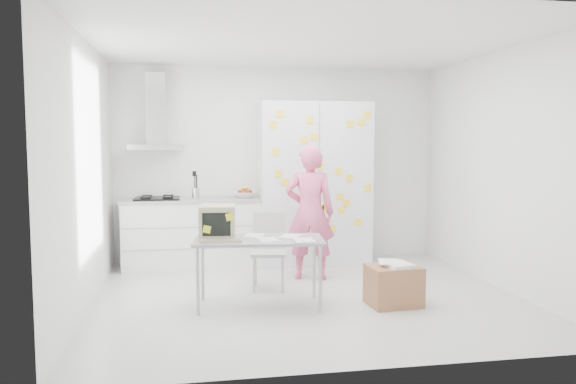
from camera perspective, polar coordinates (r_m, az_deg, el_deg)
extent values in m
cube|color=silver|center=(6.18, 1.91, -10.65)|extent=(4.50, 4.00, 0.02)
cube|color=white|center=(7.92, -1.07, 2.80)|extent=(4.50, 0.02, 2.70)
cube|color=white|center=(5.91, -19.92, 1.72)|extent=(0.02, 4.00, 2.70)
cube|color=white|center=(6.79, 20.87, 2.09)|extent=(0.02, 4.00, 2.70)
cube|color=white|center=(6.04, 1.99, 14.95)|extent=(4.50, 4.00, 0.02)
cube|color=white|center=(7.62, -9.67, -4.25)|extent=(1.80, 0.60, 0.88)
cube|color=gray|center=(7.29, -9.67, -3.55)|extent=(1.76, 0.01, 0.01)
cube|color=gray|center=(7.34, -9.64, -5.71)|extent=(1.76, 0.01, 0.01)
cube|color=#9E9E99|center=(7.56, -9.73, -0.81)|extent=(1.84, 0.63, 0.04)
cube|color=black|center=(7.56, -13.14, -0.67)|extent=(0.58, 0.50, 0.03)
cylinder|color=black|center=(7.45, -14.27, -0.55)|extent=(0.14, 0.14, 0.02)
cylinder|color=black|center=(7.44, -12.12, -0.51)|extent=(0.14, 0.14, 0.02)
cylinder|color=black|center=(7.69, -14.14, -0.37)|extent=(0.14, 0.14, 0.02)
cylinder|color=black|center=(7.67, -12.05, -0.34)|extent=(0.14, 0.14, 0.02)
cylinder|color=silver|center=(7.55, -9.36, -0.12)|extent=(0.10, 0.10, 0.14)
cylinder|color=black|center=(7.55, -9.48, 0.64)|extent=(0.01, 0.01, 0.30)
cylinder|color=black|center=(7.53, -9.23, 0.63)|extent=(0.01, 0.01, 0.30)
cylinder|color=black|center=(7.56, -9.33, 0.65)|extent=(0.01, 0.01, 0.30)
cube|color=black|center=(7.54, -9.50, 1.85)|extent=(0.05, 0.01, 0.07)
imported|color=white|center=(7.59, -4.44, -0.28)|extent=(0.31, 0.31, 0.08)
sphere|color=#B2140F|center=(7.60, -4.91, -0.08)|extent=(0.08, 0.08, 0.08)
sphere|color=#B2140F|center=(7.54, -4.18, -0.11)|extent=(0.08, 0.08, 0.08)
sphere|color=#B2140F|center=(7.63, -3.95, -0.05)|extent=(0.08, 0.08, 0.08)
cylinder|color=yellow|center=(7.60, -4.61, 0.27)|extent=(0.09, 0.17, 0.10)
cylinder|color=yellow|center=(7.60, -4.42, 0.27)|extent=(0.04, 0.17, 0.10)
cylinder|color=yellow|center=(7.60, -4.23, 0.27)|extent=(0.08, 0.17, 0.10)
cube|color=silver|center=(7.58, -13.22, 4.45)|extent=(0.70, 0.48, 0.07)
cube|color=silver|center=(7.71, -13.25, 8.18)|extent=(0.26, 0.24, 0.95)
cube|color=silver|center=(7.70, 2.63, 0.86)|extent=(1.50, 0.65, 2.20)
cube|color=slate|center=(7.38, 3.19, 0.68)|extent=(0.01, 0.01, 2.16)
cube|color=silver|center=(7.36, 2.75, 0.67)|extent=(0.02, 0.02, 0.30)
cube|color=silver|center=(7.38, 3.66, 0.68)|extent=(0.02, 0.02, 0.30)
cube|color=yellow|center=(7.47, 6.33, 6.88)|extent=(0.10, 0.00, 0.10)
cube|color=yellow|center=(7.51, 7.43, 7.04)|extent=(0.12, 0.00, 0.12)
cube|color=yellow|center=(7.56, 8.12, 0.38)|extent=(0.12, 0.00, 0.12)
cube|color=yellow|center=(7.32, 1.42, 1.53)|extent=(0.10, 0.00, 0.10)
cube|color=yellow|center=(7.37, 3.29, 2.65)|extent=(0.12, 0.00, 0.12)
cube|color=yellow|center=(7.50, 5.97, -1.14)|extent=(0.12, 0.00, 0.12)
cube|color=yellow|center=(7.36, 1.69, -1.14)|extent=(0.10, 0.00, 0.10)
cube|color=yellow|center=(7.33, 2.23, 7.31)|extent=(0.12, 0.00, 0.12)
cube|color=yellow|center=(7.43, 3.87, -1.55)|extent=(0.12, 0.00, 0.12)
cube|color=yellow|center=(7.48, 6.25, 1.41)|extent=(0.12, 0.00, 0.12)
cube|color=yellow|center=(7.46, 5.34, -0.52)|extent=(0.10, 0.00, 0.10)
cube|color=yellow|center=(7.31, 1.59, 5.26)|extent=(0.12, 0.00, 0.12)
cube|color=yellow|center=(7.28, -0.34, 1.01)|extent=(0.10, 0.00, 0.10)
cube|color=yellow|center=(7.26, -1.03, 1.88)|extent=(0.10, 0.00, 0.10)
cube|color=yellow|center=(7.24, -1.52, 6.83)|extent=(0.11, 0.00, 0.11)
cube|color=yellow|center=(7.42, 2.65, -3.28)|extent=(0.10, 0.00, 0.10)
cube|color=yellow|center=(7.33, 1.68, 1.58)|extent=(0.11, 0.00, 0.11)
cube|color=yellow|center=(7.57, 7.13, -3.09)|extent=(0.11, 0.00, 0.11)
cube|color=yellow|center=(7.54, 8.04, 7.77)|extent=(0.10, 0.00, 0.10)
cube|color=yellow|center=(7.32, 1.94, 3.98)|extent=(0.10, 0.00, 0.10)
cube|color=yellow|center=(7.31, 1.04, 1.13)|extent=(0.11, 0.00, 0.11)
cube|color=yellow|center=(7.49, 4.51, -3.75)|extent=(0.10, 0.00, 0.10)
cube|color=yellow|center=(7.27, -0.77, 7.93)|extent=(0.10, 0.00, 0.10)
cube|color=yellow|center=(7.25, -1.27, 4.09)|extent=(0.12, 0.00, 0.12)
cube|color=yellow|center=(7.49, 5.46, -1.82)|extent=(0.11, 0.00, 0.11)
cube|color=yellow|center=(7.34, 2.63, 5.61)|extent=(0.11, 0.00, 0.11)
cube|color=yellow|center=(7.43, 5.20, 2.10)|extent=(0.11, 0.00, 0.11)
cube|color=yellow|center=(7.41, 3.33, -1.64)|extent=(0.11, 0.00, 0.11)
imported|color=#E55987|center=(6.81, 2.24, -2.09)|extent=(0.68, 0.53, 1.63)
cube|color=gray|center=(5.68, -2.98, -4.89)|extent=(1.36, 0.79, 0.03)
cylinder|color=#9E9DA2|center=(5.51, -9.16, -8.98)|extent=(0.04, 0.04, 0.66)
cylinder|color=#9E9DA2|center=(5.52, 3.29, -8.88)|extent=(0.04, 0.04, 0.66)
cylinder|color=#9E9DA2|center=(6.03, -8.67, -7.75)|extent=(0.04, 0.04, 0.66)
cylinder|color=#9E9DA2|center=(6.04, 2.67, -7.67)|extent=(0.04, 0.04, 0.66)
cube|color=tan|center=(5.73, -7.16, -3.00)|extent=(0.39, 0.41, 0.33)
cube|color=tan|center=(5.54, -7.28, -3.28)|extent=(0.33, 0.05, 0.30)
cube|color=black|center=(5.53, -7.29, -3.30)|extent=(0.28, 0.04, 0.23)
cube|color=yellow|center=(5.54, -8.24, -3.78)|extent=(0.08, 0.01, 0.08)
cube|color=yellow|center=(5.51, -5.95, -2.54)|extent=(0.09, 0.01, 0.09)
cube|color=tan|center=(5.52, -6.81, -4.94)|extent=(0.42, 0.18, 0.02)
cube|color=gray|center=(5.51, -6.81, -4.80)|extent=(0.38, 0.14, 0.01)
cube|color=silver|center=(5.63, -2.03, -4.81)|extent=(0.23, 0.30, 0.00)
cube|color=silver|center=(5.79, 0.22, -4.51)|extent=(0.30, 0.33, 0.00)
cube|color=silver|center=(5.56, 1.63, -4.90)|extent=(0.20, 0.28, 0.00)
cube|color=silver|center=(5.85, -3.45, -4.43)|extent=(0.26, 0.32, 0.00)
cube|color=#AAAAA8|center=(6.38, -1.98, -6.21)|extent=(0.45, 0.45, 0.04)
cube|color=#AAAAA8|center=(6.51, -1.93, -3.91)|extent=(0.37, 0.09, 0.43)
cylinder|color=#A6A6AA|center=(6.28, -3.48, -8.43)|extent=(0.03, 0.03, 0.40)
cylinder|color=#A6A6AA|center=(6.27, -0.57, -8.45)|extent=(0.03, 0.03, 0.40)
cylinder|color=#A6A6AA|center=(6.58, -3.31, -7.79)|extent=(0.03, 0.03, 0.40)
cylinder|color=#A6A6AA|center=(6.57, -0.54, -7.81)|extent=(0.03, 0.03, 0.40)
cube|color=#9A6842|center=(5.91, 10.67, -9.33)|extent=(0.54, 0.44, 0.41)
cube|color=white|center=(5.85, 10.97, -7.24)|extent=(0.30, 0.37, 0.04)
cube|color=white|center=(5.88, 10.27, -6.97)|extent=(0.28, 0.34, 0.00)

